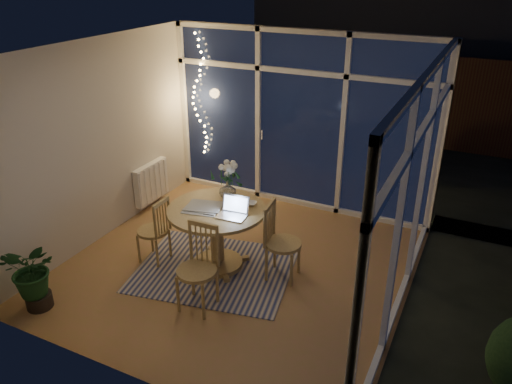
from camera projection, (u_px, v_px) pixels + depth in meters
floor at (238, 266)px, 6.16m from camera, size 4.00×4.00×0.00m
ceiling at (234, 51)px, 5.05m from camera, size 4.00×4.00×0.00m
wall_back at (301, 122)px, 7.23m from camera, size 4.00×0.04×2.60m
wall_front at (118, 256)px, 3.98m from camera, size 4.00×0.04×2.60m
wall_left at (98, 143)px, 6.39m from camera, size 0.04×4.00×2.60m
wall_right at (419, 204)px, 4.81m from camera, size 0.04×4.00×2.60m
window_wall_back at (300, 122)px, 7.20m from camera, size 4.00×0.10×2.60m
window_wall_right at (414, 203)px, 4.83m from camera, size 0.10×4.00×2.60m
radiator at (151, 182)px, 7.49m from camera, size 0.10×0.70×0.58m
fairy_lights at (199, 96)px, 7.69m from camera, size 0.24×0.10×1.85m
garden_patio at (375, 150)px, 10.05m from camera, size 12.00×6.00×0.10m
garden_fence at (362, 95)px, 10.25m from camera, size 11.00×0.08×1.80m
neighbour_roof at (412, 15)px, 12.01m from camera, size 7.00×3.00×2.20m
garden_shrubs at (286, 140)px, 9.05m from camera, size 0.90×0.90×0.90m
rug at (215, 269)px, 6.09m from camera, size 2.08×1.78×0.01m
dining_table at (218, 238)px, 6.00m from camera, size 1.36×1.36×0.80m
chair_left at (153, 229)px, 6.11m from camera, size 0.41×0.41×0.87m
chair_right at (283, 242)px, 5.75m from camera, size 0.48×0.48×0.96m
chair_front at (197, 269)px, 5.24m from camera, size 0.47×0.47×0.98m
laptop at (232, 208)px, 5.59m from camera, size 0.35×0.30×0.24m
flower_vase at (228, 190)px, 6.05m from camera, size 0.24×0.24×0.21m
bowl at (251, 203)px, 5.91m from camera, size 0.18×0.18×0.04m
newspapers at (204, 208)px, 5.84m from camera, size 0.47×0.41×0.02m
phone at (209, 214)px, 5.70m from camera, size 0.12×0.07×0.01m
potted_plant at (34, 277)px, 5.29m from camera, size 0.57×0.50×0.76m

